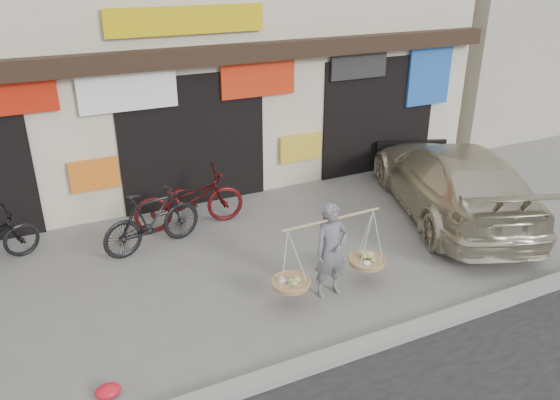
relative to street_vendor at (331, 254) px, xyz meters
name	(u,v)px	position (x,y,z in m)	size (l,w,h in m)	color
ground	(266,285)	(-0.78, 0.64, -0.69)	(70.00, 70.00, 0.00)	slate
kerb	(330,358)	(-0.78, -1.36, -0.63)	(70.00, 0.25, 0.12)	gray
shophouse_block	(150,19)	(-0.78, 7.06, 2.76)	(14.00, 6.32, 7.00)	beige
neighbor_east	(543,7)	(12.72, 7.64, 2.51)	(12.00, 7.00, 6.40)	#B7AE97
street_vendor	(331,254)	(0.00, 0.00, 0.00)	(1.93, 0.60, 1.51)	slate
bike_1	(152,220)	(-2.08, 2.60, -0.14)	(0.52, 1.85, 1.11)	black
bike_2	(189,200)	(-1.24, 3.16, -0.14)	(0.73, 2.10, 1.10)	#4E0D0E
suv	(451,180)	(3.62, 1.47, 0.04)	(3.56, 5.39, 1.45)	beige
red_bag	(108,391)	(-3.46, -0.74, -0.62)	(0.31, 0.25, 0.14)	red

